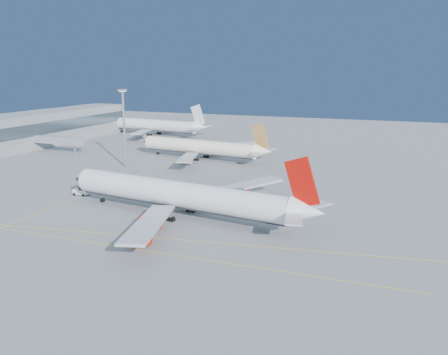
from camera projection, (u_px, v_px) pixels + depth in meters
ground at (187, 231)px, 110.07m from camera, size 500.00×500.00×0.00m
terminal at (40, 129)px, 226.69m from camera, size 18.40×110.00×15.00m
jet_bridge at (60, 140)px, 207.60m from camera, size 23.60×3.60×6.90m
taxiway_lines at (144, 216)px, 121.09m from camera, size 118.86×140.00×0.02m
airliner_virgin at (182, 195)px, 118.99m from camera, size 71.64×63.74×17.71m
airliner_etihad at (202, 147)px, 192.86m from camera, size 59.45×54.47×15.53m
airliner_third at (155, 125)px, 259.85m from camera, size 63.41×58.06×17.01m
pushback_tug at (82, 191)px, 139.99m from camera, size 4.43×2.76×2.46m
light_mast at (124, 122)px, 175.80m from camera, size 2.39×2.39×27.60m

